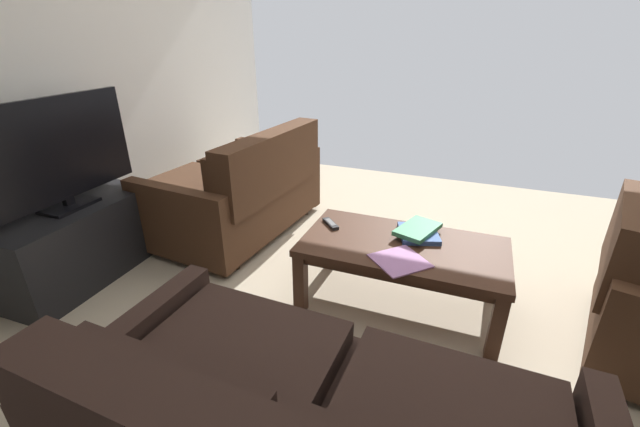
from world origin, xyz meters
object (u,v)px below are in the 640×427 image
at_px(tv_remote, 331,223).
at_px(loose_magazine, 400,261).
at_px(flat_tv, 55,153).
at_px(book_stack, 418,231).
at_px(tv_stand, 80,243).
at_px(coffee_table, 403,254).
at_px(loveseat_near, 241,190).

xyz_separation_m(tv_remote, loose_magazine, (-0.50, 0.29, -0.01)).
xyz_separation_m(flat_tv, book_stack, (-2.13, -0.61, -0.43)).
relative_size(tv_stand, tv_remote, 7.27).
height_order(tv_stand, flat_tv, flat_tv).
bearing_deg(coffee_table, tv_remote, -9.95).
relative_size(coffee_table, flat_tv, 1.09).
distance_m(coffee_table, tv_remote, 0.50).
height_order(loveseat_near, tv_stand, loveseat_near).
bearing_deg(loveseat_near, coffee_table, 159.40).
bearing_deg(flat_tv, coffee_table, -167.18).
bearing_deg(book_stack, coffee_table, 66.13).
xyz_separation_m(loveseat_near, tv_remote, (-0.95, 0.45, 0.07)).
height_order(tv_stand, loose_magazine, tv_stand).
height_order(flat_tv, loose_magazine, flat_tv).
relative_size(coffee_table, loose_magazine, 4.50).
height_order(book_stack, loose_magazine, book_stack).
bearing_deg(loveseat_near, flat_tv, 57.47).
relative_size(loveseat_near, coffee_table, 1.26).
relative_size(book_stack, tv_remote, 2.36).
xyz_separation_m(loveseat_near, flat_tv, (0.64, 1.01, 0.52)).
bearing_deg(tv_stand, flat_tv, -104.13).
bearing_deg(book_stack, tv_remote, 5.45).
xyz_separation_m(loveseat_near, book_stack, (-1.49, 0.40, 0.09)).
xyz_separation_m(coffee_table, tv_stand, (2.07, 0.47, -0.10)).
height_order(coffee_table, tv_stand, tv_stand).
distance_m(loveseat_near, flat_tv, 1.30).
bearing_deg(book_stack, flat_tv, 15.91).
distance_m(flat_tv, tv_remote, 1.74).
distance_m(book_stack, tv_remote, 0.55).
height_order(loveseat_near, tv_remote, loveseat_near).
distance_m(coffee_table, book_stack, 0.18).
bearing_deg(tv_stand, loose_magazine, -172.59).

